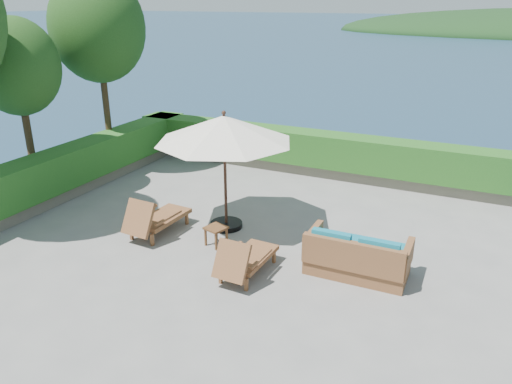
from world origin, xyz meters
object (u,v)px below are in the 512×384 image
at_px(patio_umbrella, 224,130).
at_px(lounge_left, 155,218).
at_px(lounge_right, 245,258).
at_px(side_table, 216,230).
at_px(wicker_loveseat, 357,258).

distance_m(patio_umbrella, lounge_left, 2.63).
distance_m(lounge_left, lounge_right, 2.86).
distance_m(patio_umbrella, lounge_right, 3.11).
bearing_deg(patio_umbrella, lounge_left, -140.75).
bearing_deg(side_table, patio_umbrella, 105.16).
height_order(lounge_left, side_table, lounge_left).
bearing_deg(lounge_left, wicker_loveseat, 6.00).
relative_size(side_table, wicker_loveseat, 0.26).
height_order(lounge_left, wicker_loveseat, lounge_left).
bearing_deg(lounge_right, lounge_left, 165.82).
bearing_deg(wicker_loveseat, lounge_left, -178.17).
relative_size(patio_umbrella, lounge_right, 1.94).
distance_m(lounge_left, wicker_loveseat, 4.75).
bearing_deg(lounge_left, side_table, 7.99).
xyz_separation_m(patio_umbrella, lounge_right, (1.44, -1.87, -2.03)).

